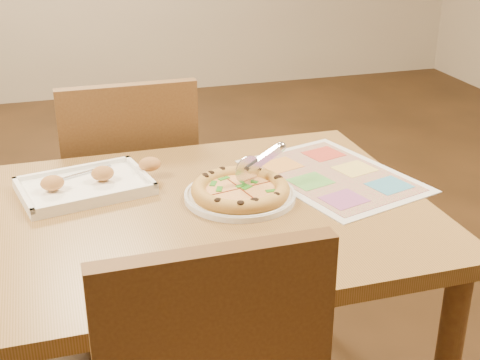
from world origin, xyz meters
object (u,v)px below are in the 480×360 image
object	(u,v)px
plate	(240,196)
menu	(333,176)
dining_table	(163,245)
appetizer_tray	(88,185)
pizza	(240,190)
chair_far	(129,176)
pizza_cutter	(259,162)

from	to	relation	value
plate	menu	bearing A→B (deg)	11.94
dining_table	appetizer_tray	size ratio (longest dim) A/B	3.40
plate	pizza	bearing A→B (deg)	-101.69
dining_table	chair_far	size ratio (longest dim) A/B	2.77
menu	appetizer_tray	bearing A→B (deg)	171.21
plate	appetizer_tray	world-z (taller)	appetizer_tray
dining_table	plate	size ratio (longest dim) A/B	4.67
pizza	menu	size ratio (longest dim) A/B	0.53
plate	pizza	distance (m)	0.02
pizza_cutter	appetizer_tray	xyz separation A→B (m)	(-0.42, 0.13, -0.07)
chair_far	pizza_cutter	world-z (taller)	chair_far
chair_far	appetizer_tray	size ratio (longest dim) A/B	1.23
pizza_cutter	menu	xyz separation A→B (m)	(0.22, 0.03, -0.08)
pizza_cutter	menu	size ratio (longest dim) A/B	0.30
pizza_cutter	pizza	bearing A→B (deg)	-168.36
pizza_cutter	dining_table	bearing A→B (deg)	172.61
chair_far	menu	distance (m)	0.73
dining_table	plate	distance (m)	0.23
chair_far	plate	distance (m)	0.63
appetizer_tray	dining_table	bearing A→B (deg)	-50.25
dining_table	appetizer_tray	bearing A→B (deg)	129.75
chair_far	pizza	size ratio (longest dim) A/B	1.91
pizza	plate	bearing A→B (deg)	78.31
chair_far	pizza	xyz separation A→B (m)	(0.20, -0.58, 0.18)
chair_far	menu	world-z (taller)	chair_far
pizza	menu	bearing A→B (deg)	13.70
dining_table	pizza	xyz separation A→B (m)	(0.20, 0.02, 0.11)
dining_table	menu	size ratio (longest dim) A/B	2.80
dining_table	menu	xyz separation A→B (m)	(0.48, 0.09, 0.09)
pizza_cutter	menu	bearing A→B (deg)	-10.02
plate	pizza	size ratio (longest dim) A/B	1.13
pizza	pizza_cutter	distance (m)	0.09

